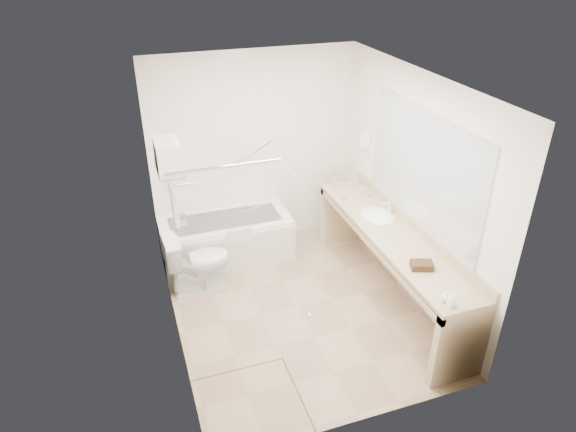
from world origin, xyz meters
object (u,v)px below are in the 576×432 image
object	(u,v)px
vanity_counter	(391,249)
water_bottle_left	(369,203)
bathtub	(226,238)
toilet	(198,262)
amenity_basket	(422,265)

from	to	relation	value
vanity_counter	water_bottle_left	distance (m)	0.63
bathtub	vanity_counter	world-z (taller)	vanity_counter
toilet	water_bottle_left	bearing A→B (deg)	-102.54
amenity_basket	water_bottle_left	size ratio (longest dim) A/B	1.10
amenity_basket	water_bottle_left	world-z (taller)	water_bottle_left
vanity_counter	water_bottle_left	world-z (taller)	water_bottle_left
toilet	water_bottle_left	world-z (taller)	water_bottle_left
toilet	amenity_basket	world-z (taller)	amenity_basket
amenity_basket	bathtub	bearing A→B (deg)	125.14
toilet	amenity_basket	bearing A→B (deg)	-132.91
bathtub	amenity_basket	bearing A→B (deg)	-54.86
bathtub	vanity_counter	size ratio (longest dim) A/B	0.59
vanity_counter	amenity_basket	distance (m)	0.72
toilet	bathtub	bearing A→B (deg)	-44.06
water_bottle_left	bathtub	bearing A→B (deg)	151.38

